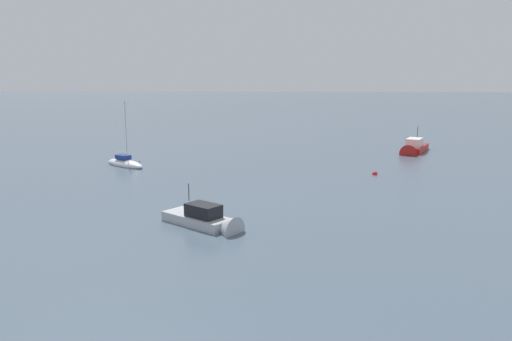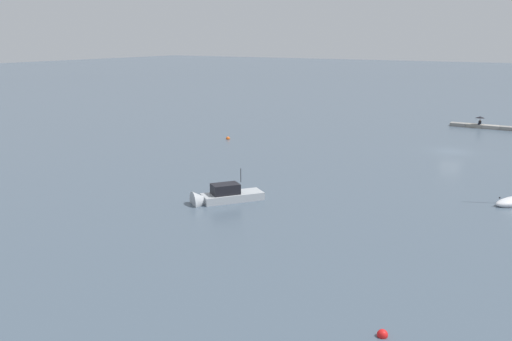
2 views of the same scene
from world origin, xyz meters
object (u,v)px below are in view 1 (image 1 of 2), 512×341
Objects in this scene: sailboat_white_mid at (125,163)px; motorboat_red_mid at (413,149)px; motorboat_grey_near at (208,222)px; mooring_buoy_near at (375,174)px.

sailboat_white_mid is 36.61m from motorboat_red_mid.
sailboat_white_mid is 1.24× the size of motorboat_grey_near.
mooring_buoy_near is (3.12, 27.20, -0.21)m from sailboat_white_mid.
mooring_buoy_near is at bearing 88.75° from motorboat_red_mid.
motorboat_red_mid is 16.91m from mooring_buoy_near.
sailboat_white_mid is 27.38m from mooring_buoy_near.
motorboat_red_mid is (-12.09, 34.56, 0.15)m from sailboat_white_mid.
motorboat_grey_near is at bearing 82.51° from motorboat_red_mid.
mooring_buoy_near is (-19.16, 14.16, -0.27)m from motorboat_grey_near.
motorboat_red_mid is 14.73× the size of mooring_buoy_near.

